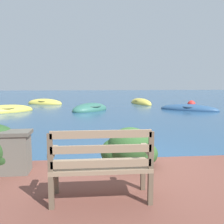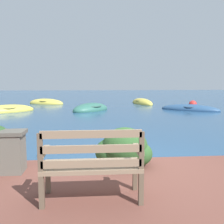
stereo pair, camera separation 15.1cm
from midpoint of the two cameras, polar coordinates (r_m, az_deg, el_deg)
ground_plane at (r=5.01m, az=5.11°, el=-12.80°), size 80.00×80.00×0.00m
park_bench at (r=3.14m, az=-3.22°, el=-11.59°), size 1.24×0.48×0.93m
hedge_clump_left at (r=4.43m, az=3.73°, el=-8.47°), size 1.00×0.72×0.68m
rowboat_nearest at (r=15.13m, az=17.64°, el=0.56°), size 3.28×2.58×0.61m
rowboat_mid at (r=14.78m, az=-22.54°, el=0.23°), size 3.03×2.56×0.70m
rowboat_far at (r=14.32m, az=-4.59°, el=0.59°), size 2.63×2.63×0.77m
rowboat_outer at (r=18.52m, az=7.15°, el=2.03°), size 1.57×3.00×0.72m
rowboat_distant at (r=18.89m, az=-14.58°, el=1.95°), size 2.90×1.93×0.69m
mooring_buoy at (r=17.91m, az=18.21°, el=1.66°), size 0.59×0.59×0.54m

